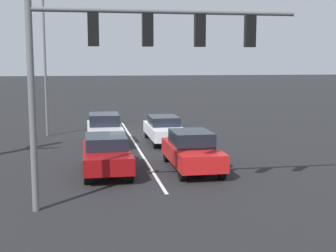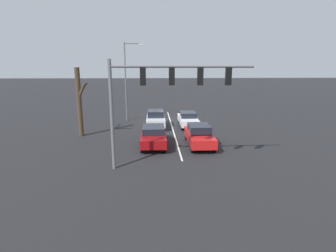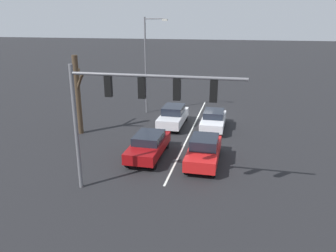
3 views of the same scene
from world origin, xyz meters
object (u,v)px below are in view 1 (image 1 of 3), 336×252
car_red_leftlane_front (192,150)px  traffic_signal_gantry (127,51)px  car_maroon_midlane_front (106,153)px  street_lamp_right_shoulder (48,54)px  car_silver_midlane_second (104,129)px  car_white_leftlane_second (164,129)px

car_red_leftlane_front → traffic_signal_gantry: 6.58m
car_maroon_midlane_front → street_lamp_right_shoulder: (2.80, -9.87, 4.06)m
traffic_signal_gantry → car_silver_midlane_second: bearing=-88.6°
car_red_leftlane_front → car_silver_midlane_second: size_ratio=1.00×
car_maroon_midlane_front → traffic_signal_gantry: bearing=96.0°
car_maroon_midlane_front → car_white_leftlane_second: car_maroon_midlane_front is taller
car_white_leftlane_second → car_silver_midlane_second: size_ratio=0.99×
traffic_signal_gantry → car_red_leftlane_front: bearing=-124.3°
car_white_leftlane_second → traffic_signal_gantry: bearing=74.9°
car_silver_midlane_second → street_lamp_right_shoulder: (3.01, -3.38, 4.01)m
car_silver_midlane_second → car_white_leftlane_second: bearing=179.9°
car_white_leftlane_second → car_maroon_midlane_front: bearing=62.1°
car_maroon_midlane_front → car_silver_midlane_second: 6.50m
car_white_leftlane_second → traffic_signal_gantry: (2.96, 11.00, 3.96)m
car_white_leftlane_second → street_lamp_right_shoulder: street_lamp_right_shoulder is taller
car_maroon_midlane_front → car_silver_midlane_second: (-0.20, -6.49, 0.04)m
traffic_signal_gantry → car_white_leftlane_second: bearing=-105.1°
car_maroon_midlane_front → car_red_leftlane_front: bearing=177.8°
car_maroon_midlane_front → car_white_leftlane_second: size_ratio=1.01×
car_silver_midlane_second → street_lamp_right_shoulder: size_ratio=0.54×
car_red_leftlane_front → car_silver_midlane_second: 7.39m
street_lamp_right_shoulder → car_white_leftlane_second: bearing=151.5°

